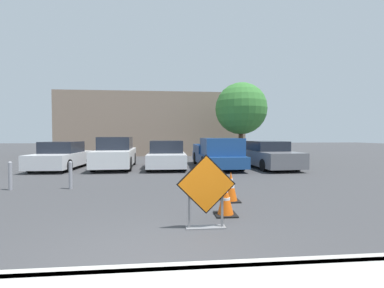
% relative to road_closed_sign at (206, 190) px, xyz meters
% --- Properties ---
extents(ground_plane, '(96.00, 96.00, 0.00)m').
position_rel_road_closed_sign_xyz_m(ground_plane, '(-1.03, 8.41, -0.72)').
color(ground_plane, '#3D3D3F').
extents(curb_lip, '(24.62, 0.20, 0.14)m').
position_rel_road_closed_sign_xyz_m(curb_lip, '(-1.03, -1.59, -0.65)').
color(curb_lip, '#ADAAA3').
rests_on(curb_lip, ground_plane).
extents(road_closed_sign, '(1.10, 0.20, 1.38)m').
position_rel_road_closed_sign_xyz_m(road_closed_sign, '(0.00, 0.00, 0.00)').
color(road_closed_sign, black).
rests_on(road_closed_sign, ground_plane).
extents(traffic_cone_nearest, '(0.47, 0.47, 0.71)m').
position_rel_road_closed_sign_xyz_m(traffic_cone_nearest, '(0.54, 0.77, -0.37)').
color(traffic_cone_nearest, black).
rests_on(traffic_cone_nearest, ground_plane).
extents(traffic_cone_second, '(0.45, 0.45, 0.77)m').
position_rel_road_closed_sign_xyz_m(traffic_cone_second, '(0.94, 1.91, -0.34)').
color(traffic_cone_second, black).
rests_on(traffic_cone_second, ground_plane).
extents(parked_car_nearest, '(1.99, 4.19, 1.42)m').
position_rel_road_closed_sign_xyz_m(parked_car_nearest, '(-6.23, 9.21, -0.07)').
color(parked_car_nearest, silver).
rests_on(parked_car_nearest, ground_plane).
extents(parked_car_second, '(2.08, 4.54, 1.65)m').
position_rel_road_closed_sign_xyz_m(parked_car_second, '(-3.52, 9.32, 0.04)').
color(parked_car_second, white).
rests_on(parked_car_second, ground_plane).
extents(parked_car_third, '(1.95, 4.09, 1.46)m').
position_rel_road_closed_sign_xyz_m(parked_car_third, '(-0.80, 9.08, -0.05)').
color(parked_car_third, silver).
rests_on(parked_car_third, ground_plane).
extents(pickup_truck, '(2.18, 5.45, 1.60)m').
position_rel_road_closed_sign_xyz_m(pickup_truck, '(1.93, 8.88, -0.01)').
color(pickup_truck, navy).
rests_on(pickup_truck, ground_plane).
extents(parked_car_fourth, '(2.16, 4.80, 1.43)m').
position_rel_road_closed_sign_xyz_m(parked_car_fourth, '(4.64, 8.79, -0.06)').
color(parked_car_fourth, slate).
rests_on(parked_car_fourth, ground_plane).
extents(bollard_nearest, '(0.12, 0.12, 0.91)m').
position_rel_road_closed_sign_xyz_m(bollard_nearest, '(-3.85, 3.91, -0.24)').
color(bollard_nearest, gray).
rests_on(bollard_nearest, ground_plane).
extents(bollard_second, '(0.12, 0.12, 0.91)m').
position_rel_road_closed_sign_xyz_m(bollard_second, '(-5.68, 3.91, -0.24)').
color(bollard_second, gray).
rests_on(bollard_second, ground_plane).
extents(building_facade_backdrop, '(15.98, 5.00, 5.45)m').
position_rel_road_closed_sign_xyz_m(building_facade_backdrop, '(-2.06, 19.48, 2.00)').
color(building_facade_backdrop, gray).
rests_on(building_facade_backdrop, ground_plane).
extents(street_tree_behind_lot, '(3.65, 3.65, 5.47)m').
position_rel_road_closed_sign_xyz_m(street_tree_behind_lot, '(4.44, 13.20, 2.91)').
color(street_tree_behind_lot, '#513823').
rests_on(street_tree_behind_lot, ground_plane).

